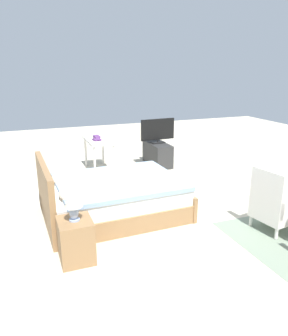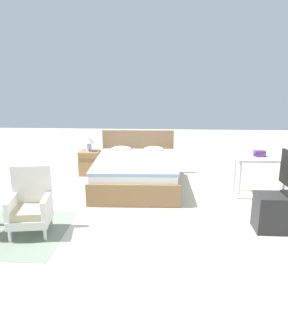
# 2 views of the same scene
# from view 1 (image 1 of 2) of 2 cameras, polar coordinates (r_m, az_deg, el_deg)

# --- Properties ---
(ground_plane) EXTENTS (16.00, 16.00, 0.00)m
(ground_plane) POSITION_cam_1_polar(r_m,az_deg,el_deg) (5.81, 3.76, -5.79)
(ground_plane) COLOR beige
(bed) EXTENTS (1.64, 2.17, 0.96)m
(bed) POSITION_cam_1_polar(r_m,az_deg,el_deg) (5.20, -5.82, -5.12)
(bed) COLOR #997047
(bed) RESTS_ON ground_plane
(armchair_by_window_right) EXTENTS (0.61, 0.61, 0.92)m
(armchair_by_window_right) POSITION_cam_1_polar(r_m,az_deg,el_deg) (5.04, 21.65, -6.05)
(armchair_by_window_right) COLOR white
(armchair_by_window_right) RESTS_ON floor_rug
(nightstand) EXTENTS (0.44, 0.41, 0.53)m
(nightstand) POSITION_cam_1_polar(r_m,az_deg,el_deg) (4.13, -11.77, -12.21)
(nightstand) COLOR #997047
(nightstand) RESTS_ON ground_plane
(table_lamp) EXTENTS (0.22, 0.22, 0.33)m
(table_lamp) POSITION_cam_1_polar(r_m,az_deg,el_deg) (3.92, -12.21, -6.09)
(table_lamp) COLOR #9EADC6
(table_lamp) RESTS_ON nightstand
(tv_stand) EXTENTS (0.96, 0.40, 0.53)m
(tv_stand) POSITION_cam_1_polar(r_m,az_deg,el_deg) (7.87, 2.35, 2.48)
(tv_stand) COLOR #2D2D2D
(tv_stand) RESTS_ON ground_plane
(tv_flatscreen) EXTENTS (0.22, 0.85, 0.57)m
(tv_flatscreen) POSITION_cam_1_polar(r_m,az_deg,el_deg) (7.74, 2.39, 6.54)
(tv_flatscreen) COLOR black
(tv_flatscreen) RESTS_ON tv_stand
(vanity_desk) EXTENTS (1.04, 0.52, 0.72)m
(vanity_desk) POSITION_cam_1_polar(r_m,az_deg,el_deg) (7.38, -7.90, 4.14)
(vanity_desk) COLOR silver
(vanity_desk) RESTS_ON ground_plane
(book_stack) EXTENTS (0.22, 0.18, 0.11)m
(book_stack) POSITION_cam_1_polar(r_m,az_deg,el_deg) (7.25, -8.24, 5.17)
(book_stack) COLOR #66387A
(book_stack) RESTS_ON vanity_desk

